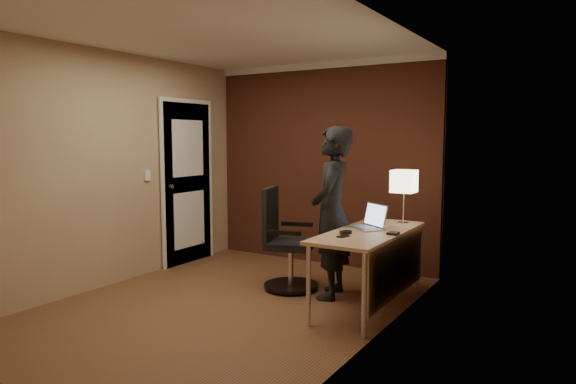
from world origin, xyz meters
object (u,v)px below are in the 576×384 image
object	(u,v)px
laptop	(370,222)
wallet	(393,233)
desk_lamp	(404,182)
mouse	(345,232)
phone	(343,236)
desk	(376,245)
office_chair	(285,246)
person	(332,213)

from	to	relation	value
laptop	wallet	bearing A→B (deg)	-31.58
desk_lamp	mouse	size ratio (longest dim) A/B	5.35
desk_lamp	phone	xyz separation A→B (m)	(-0.22, -0.93, -0.41)
desk	laptop	size ratio (longest dim) A/B	3.59
phone	office_chair	bearing A→B (deg)	166.76
desk_lamp	laptop	world-z (taller)	desk_lamp
desk	mouse	size ratio (longest dim) A/B	15.00
laptop	office_chair	distance (m)	1.00
mouse	office_chair	xyz separation A→B (m)	(-0.87, 0.38, -0.28)
mouse	phone	bearing A→B (deg)	-53.09
desk_lamp	mouse	distance (m)	0.93
desk	office_chair	distance (m)	1.07
phone	office_chair	distance (m)	1.07
desk_lamp	desk	bearing A→B (deg)	-96.89
wallet	mouse	bearing A→B (deg)	-150.36
desk	phone	bearing A→B (deg)	-111.98
desk	person	xyz separation A→B (m)	(-0.52, 0.14, 0.24)
laptop	phone	bearing A→B (deg)	-93.92
wallet	person	bearing A→B (deg)	164.95
laptop	office_chair	world-z (taller)	office_chair
mouse	office_chair	bearing A→B (deg)	176.69
phone	wallet	distance (m)	0.47
laptop	office_chair	size ratio (longest dim) A/B	0.40
phone	mouse	bearing A→B (deg)	122.52
desk	desk_lamp	size ratio (longest dim) A/B	2.80
laptop	mouse	bearing A→B (deg)	-100.52
desk	laptop	xyz separation A→B (m)	(-0.12, 0.13, 0.19)
desk	office_chair	bearing A→B (deg)	173.34
office_chair	desk_lamp	bearing A→B (deg)	20.60
laptop	office_chair	bearing A→B (deg)	-179.32
phone	wallet	bearing A→B (deg)	61.32
mouse	wallet	size ratio (longest dim) A/B	0.91
person	mouse	bearing A→B (deg)	24.35
laptop	office_chair	xyz separation A→B (m)	(-0.94, -0.01, -0.33)
desk	laptop	world-z (taller)	laptop
mouse	laptop	bearing A→B (deg)	99.84
person	laptop	bearing A→B (deg)	73.54
mouse	wallet	world-z (taller)	mouse
desk	mouse	distance (m)	0.35
phone	wallet	world-z (taller)	wallet
mouse	office_chair	distance (m)	0.99
mouse	phone	size ratio (longest dim) A/B	0.87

